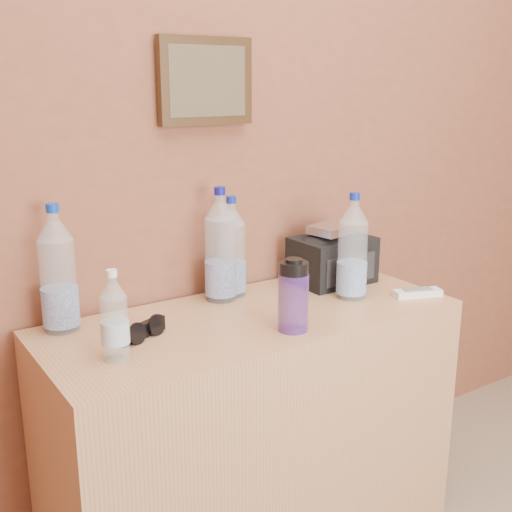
# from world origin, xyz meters

# --- Properties ---
(picture_frame) EXTENTS (0.30, 0.03, 0.25)m
(picture_frame) POSITION_xyz_m (-0.15, 1.98, 1.40)
(picture_frame) COLOR #382311
(picture_frame) RESTS_ON room_shell
(dresser) EXTENTS (1.20, 0.50, 0.75)m
(dresser) POSITION_xyz_m (-0.15, 1.73, 0.38)
(dresser) COLOR tan
(dresser) RESTS_ON ground
(pet_large_a) EXTENTS (0.09, 0.09, 0.35)m
(pet_large_a) POSITION_xyz_m (-0.63, 1.92, 0.91)
(pet_large_a) COLOR silver
(pet_large_a) RESTS_ON dresser
(pet_large_b) EXTENTS (0.08, 0.08, 0.31)m
(pet_large_b) POSITION_xyz_m (-0.10, 1.92, 0.89)
(pet_large_b) COLOR silver
(pet_large_b) RESTS_ON dresser
(pet_large_c) EXTENTS (0.09, 0.09, 0.35)m
(pet_large_c) POSITION_xyz_m (-0.15, 1.90, 0.91)
(pet_large_c) COLOR silver
(pet_large_c) RESTS_ON dresser
(pet_large_d) EXTENTS (0.09, 0.09, 0.33)m
(pet_large_d) POSITION_xyz_m (0.20, 1.69, 0.90)
(pet_large_d) COLOR #CCE5FF
(pet_large_d) RESTS_ON dresser
(pet_small) EXTENTS (0.06, 0.06, 0.22)m
(pet_small) POSITION_xyz_m (-0.58, 1.66, 0.85)
(pet_small) COLOR silver
(pet_small) RESTS_ON dresser
(nalgene_bottle) EXTENTS (0.08, 0.08, 0.20)m
(nalgene_bottle) POSITION_xyz_m (-0.12, 1.57, 0.85)
(nalgene_bottle) COLOR #5B3194
(nalgene_bottle) RESTS_ON dresser
(sunglasses) EXTENTS (0.16, 0.11, 0.04)m
(sunglasses) POSITION_xyz_m (-0.48, 1.75, 0.77)
(sunglasses) COLOR black
(sunglasses) RESTS_ON dresser
(ac_remote) EXTENTS (0.16, 0.10, 0.02)m
(ac_remote) POSITION_xyz_m (0.38, 1.59, 0.76)
(ac_remote) COLOR beige
(ac_remote) RESTS_ON dresser
(toiletry_bag) EXTENTS (0.26, 0.19, 0.17)m
(toiletry_bag) POSITION_xyz_m (0.25, 1.85, 0.84)
(toiletry_bag) COLOR black
(toiletry_bag) RESTS_ON dresser
(foil_packet) EXTENTS (0.15, 0.13, 0.03)m
(foil_packet) POSITION_xyz_m (0.23, 1.83, 0.94)
(foil_packet) COLOR white
(foil_packet) RESTS_ON toiletry_bag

